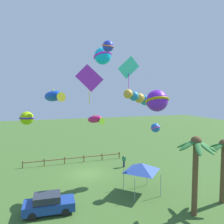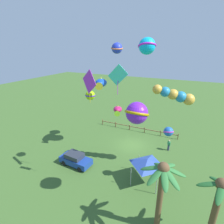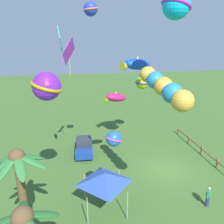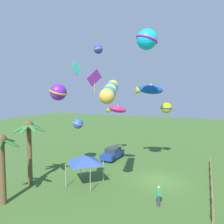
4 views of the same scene
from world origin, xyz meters
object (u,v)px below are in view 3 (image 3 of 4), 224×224
festival_tent (104,178)px  kite_ball_0 (114,139)px  parked_car_0 (84,146)px  kite_ball_7 (142,83)px  palm_tree_0 (20,178)px  kite_fish_3 (115,98)px  kite_fish_2 (136,64)px  kite_ball_6 (91,9)px  spectator_0 (208,196)px  kite_diamond_5 (61,41)px  kite_diamond_4 (69,51)px  kite_ball_9 (176,5)px  kite_tube_8 (166,88)px  kite_ball_1 (47,86)px

festival_tent → kite_ball_0: (-1.62, -0.32, 3.63)m
parked_car_0 → kite_ball_7: 9.20m
palm_tree_0 → kite_fish_3: (6.20, -6.33, 2.45)m
kite_ball_0 → kite_fish_2: size_ratio=0.38×
festival_tent → kite_ball_6: bearing=4.8°
kite_ball_0 → kite_ball_6: kite_ball_6 is taller
festival_tent → kite_ball_0: bearing=-168.7°
palm_tree_0 → spectator_0: palm_tree_0 is taller
festival_tent → kite_ball_7: size_ratio=1.38×
kite_diamond_5 → spectator_0: bearing=-110.3°
kite_diamond_4 → kite_diamond_5: bearing=170.6°
kite_ball_0 → kite_ball_9: size_ratio=0.49×
kite_ball_0 → kite_diamond_5: size_ratio=0.53×
kite_diamond_5 → kite_ball_7: (7.85, -8.13, -4.46)m
kite_diamond_5 → kite_fish_2: bearing=-51.7°
spectator_0 → festival_tent: (1.15, 7.25, 1.65)m
kite_ball_7 → kite_ball_9: kite_ball_9 is taller
kite_ball_7 → kite_tube_8: (-11.74, 2.51, 1.98)m
kite_tube_8 → kite_diamond_5: bearing=55.3°
palm_tree_0 → kite_diamond_5: bearing=-28.5°
spectator_0 → kite_ball_6: kite_ball_6 is taller
kite_diamond_4 → kite_ball_7: bearing=-57.6°
festival_tent → kite_ball_6: kite_ball_6 is taller
kite_fish_3 → kite_tube_8: bearing=-162.5°
festival_tent → kite_tube_8: 7.34m
kite_ball_7 → festival_tent: bearing=150.6°
spectator_0 → festival_tent: 7.52m
kite_ball_9 → kite_ball_6: bearing=78.1°
palm_tree_0 → kite_ball_1: kite_ball_1 is taller
spectator_0 → kite_fish_2: bearing=19.2°
kite_fish_3 → kite_diamond_5: bearing=113.4°
festival_tent → kite_diamond_4: bearing=18.9°
palm_tree_0 → kite_ball_0: kite_ball_0 is taller
kite_ball_6 → kite_ball_9: size_ratio=0.53×
kite_diamond_5 → kite_ball_7: 12.15m
kite_ball_7 → palm_tree_0: bearing=139.5°
kite_diamond_4 → kite_tube_8: size_ratio=0.73×
parked_car_0 → kite_ball_6: bearing=-173.8°
spectator_0 → kite_ball_7: size_ratio=0.77×
kite_ball_1 → kite_tube_8: size_ratio=0.48×
kite_fish_2 → kite_diamond_4: (-2.17, 6.05, 1.34)m
kite_ball_1 → kite_ball_6: 6.20m
kite_fish_3 → kite_tube_8: 6.13m
spectator_0 → palm_tree_0: bearing=94.7°
parked_car_0 → kite_diamond_5: size_ratio=1.63×
palm_tree_0 → kite_fish_3: 9.19m
kite_diamond_4 → kite_ball_9: kite_ball_9 is taller
kite_fish_3 → kite_ball_6: (-0.66, 1.81, 6.36)m
kite_diamond_4 → kite_ball_7: (4.84, -7.63, -3.62)m
palm_tree_0 → kite_tube_8: 9.19m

